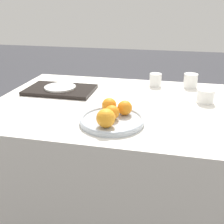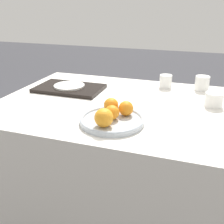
{
  "view_description": "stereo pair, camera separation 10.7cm",
  "coord_description": "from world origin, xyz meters",
  "px_view_note": "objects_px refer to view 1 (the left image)",
  "views": [
    {
      "loc": [
        0.16,
        -1.21,
        1.2
      ],
      "look_at": [
        -0.05,
        -0.24,
        0.78
      ],
      "focal_mm": 42.0,
      "sensor_mm": 36.0,
      "label": 1
    },
    {
      "loc": [
        0.26,
        -1.18,
        1.2
      ],
      "look_at": [
        -0.05,
        -0.24,
        0.78
      ],
      "focal_mm": 42.0,
      "sensor_mm": 36.0,
      "label": 2
    }
  ],
  "objects_px": {
    "fruit_platter": "(112,120)",
    "orange_0": "(109,105)",
    "side_plate": "(60,87)",
    "cup_0": "(191,81)",
    "cup_1": "(205,96)",
    "orange_2": "(112,112)",
    "orange_3": "(125,108)",
    "orange_1": "(106,118)",
    "cup_2": "(155,80)",
    "serving_tray": "(60,90)"
  },
  "relations": [
    {
      "from": "orange_3",
      "to": "serving_tray",
      "type": "relative_size",
      "value": 0.17
    },
    {
      "from": "side_plate",
      "to": "cup_2",
      "type": "relative_size",
      "value": 2.3
    },
    {
      "from": "orange_2",
      "to": "cup_1",
      "type": "height_order",
      "value": "orange_2"
    },
    {
      "from": "orange_3",
      "to": "cup_0",
      "type": "relative_size",
      "value": 0.78
    },
    {
      "from": "cup_0",
      "to": "orange_1",
      "type": "bearing_deg",
      "value": -118.27
    },
    {
      "from": "orange_1",
      "to": "side_plate",
      "type": "relative_size",
      "value": 0.43
    },
    {
      "from": "serving_tray",
      "to": "side_plate",
      "type": "bearing_deg",
      "value": -153.43
    },
    {
      "from": "orange_2",
      "to": "side_plate",
      "type": "bearing_deg",
      "value": 137.12
    },
    {
      "from": "orange_1",
      "to": "orange_2",
      "type": "bearing_deg",
      "value": 83.64
    },
    {
      "from": "orange_1",
      "to": "side_plate",
      "type": "distance_m",
      "value": 0.56
    },
    {
      "from": "orange_1",
      "to": "cup_1",
      "type": "distance_m",
      "value": 0.58
    },
    {
      "from": "orange_2",
      "to": "orange_3",
      "type": "distance_m",
      "value": 0.07
    },
    {
      "from": "side_plate",
      "to": "cup_0",
      "type": "distance_m",
      "value": 0.76
    },
    {
      "from": "orange_0",
      "to": "cup_2",
      "type": "distance_m",
      "value": 0.52
    },
    {
      "from": "fruit_platter",
      "to": "cup_2",
      "type": "xyz_separation_m",
      "value": [
        0.14,
        0.57,
        0.02
      ]
    },
    {
      "from": "side_plate",
      "to": "cup_1",
      "type": "height_order",
      "value": "cup_1"
    },
    {
      "from": "side_plate",
      "to": "cup_2",
      "type": "distance_m",
      "value": 0.56
    },
    {
      "from": "cup_0",
      "to": "orange_2",
      "type": "bearing_deg",
      "value": -120.65
    },
    {
      "from": "fruit_platter",
      "to": "side_plate",
      "type": "relative_size",
      "value": 1.55
    },
    {
      "from": "orange_2",
      "to": "cup_0",
      "type": "height_order",
      "value": "cup_0"
    },
    {
      "from": "fruit_platter",
      "to": "cup_1",
      "type": "height_order",
      "value": "cup_1"
    },
    {
      "from": "orange_3",
      "to": "side_plate",
      "type": "height_order",
      "value": "orange_3"
    },
    {
      "from": "orange_1",
      "to": "serving_tray",
      "type": "distance_m",
      "value": 0.56
    },
    {
      "from": "orange_1",
      "to": "cup_2",
      "type": "height_order",
      "value": "orange_1"
    },
    {
      "from": "orange_3",
      "to": "cup_2",
      "type": "xyz_separation_m",
      "value": [
        0.1,
        0.51,
        -0.01
      ]
    },
    {
      "from": "orange_1",
      "to": "orange_3",
      "type": "bearing_deg",
      "value": 68.92
    },
    {
      "from": "orange_1",
      "to": "cup_0",
      "type": "distance_m",
      "value": 0.75
    },
    {
      "from": "side_plate",
      "to": "cup_0",
      "type": "relative_size",
      "value": 2.15
    },
    {
      "from": "fruit_platter",
      "to": "orange_0",
      "type": "bearing_deg",
      "value": 111.36
    },
    {
      "from": "orange_3",
      "to": "cup_1",
      "type": "xyz_separation_m",
      "value": [
        0.36,
        0.28,
        -0.02
      ]
    },
    {
      "from": "side_plate",
      "to": "cup_0",
      "type": "height_order",
      "value": "cup_0"
    },
    {
      "from": "side_plate",
      "to": "cup_1",
      "type": "relative_size",
      "value": 2.06
    },
    {
      "from": "side_plate",
      "to": "orange_0",
      "type": "bearing_deg",
      "value": -38.53
    },
    {
      "from": "orange_3",
      "to": "side_plate",
      "type": "bearing_deg",
      "value": 145.33
    },
    {
      "from": "fruit_platter",
      "to": "orange_0",
      "type": "xyz_separation_m",
      "value": [
        -0.03,
        0.07,
        0.04
      ]
    },
    {
      "from": "serving_tray",
      "to": "orange_3",
      "type": "bearing_deg",
      "value": -34.67
    },
    {
      "from": "orange_2",
      "to": "orange_3",
      "type": "relative_size",
      "value": 0.95
    },
    {
      "from": "orange_0",
      "to": "cup_2",
      "type": "xyz_separation_m",
      "value": [
        0.17,
        0.49,
        -0.01
      ]
    },
    {
      "from": "orange_3",
      "to": "side_plate",
      "type": "xyz_separation_m",
      "value": [
        -0.42,
        0.29,
        -0.02
      ]
    },
    {
      "from": "serving_tray",
      "to": "cup_2",
      "type": "distance_m",
      "value": 0.56
    },
    {
      "from": "fruit_platter",
      "to": "orange_2",
      "type": "relative_size",
      "value": 4.47
    },
    {
      "from": "fruit_platter",
      "to": "serving_tray",
      "type": "bearing_deg",
      "value": 137.1
    },
    {
      "from": "fruit_platter",
      "to": "orange_1",
      "type": "height_order",
      "value": "orange_1"
    },
    {
      "from": "cup_1",
      "to": "serving_tray",
      "type": "bearing_deg",
      "value": 179.28
    },
    {
      "from": "fruit_platter",
      "to": "cup_1",
      "type": "bearing_deg",
      "value": 39.8
    },
    {
      "from": "serving_tray",
      "to": "cup_2",
      "type": "xyz_separation_m",
      "value": [
        0.51,
        0.22,
        0.03
      ]
    },
    {
      "from": "fruit_platter",
      "to": "orange_3",
      "type": "relative_size",
      "value": 4.26
    },
    {
      "from": "orange_0",
      "to": "cup_1",
      "type": "height_order",
      "value": "orange_0"
    },
    {
      "from": "orange_1",
      "to": "cup_1",
      "type": "bearing_deg",
      "value": 44.96
    },
    {
      "from": "orange_0",
      "to": "cup_2",
      "type": "height_order",
      "value": "orange_0"
    }
  ]
}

